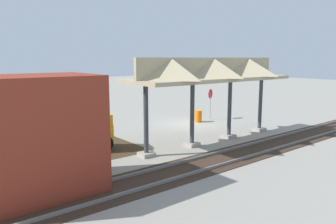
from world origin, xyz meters
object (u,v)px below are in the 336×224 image
brick_utility_building (30,136)px  backhoe (78,128)px  stop_sign (210,97)px  traffic_barrel (198,116)px

brick_utility_building → backhoe: bearing=-130.5°
stop_sign → brick_utility_building: size_ratio=0.52×
brick_utility_building → traffic_barrel: size_ratio=5.20×
backhoe → traffic_barrel: (-10.52, -1.87, -0.82)m
stop_sign → traffic_barrel: 2.06m
brick_utility_building → stop_sign: bearing=-158.1°
stop_sign → backhoe: size_ratio=0.47×
backhoe → traffic_barrel: bearing=-169.9°
backhoe → brick_utility_building: size_ratio=1.10×
brick_utility_building → traffic_barrel: brick_utility_building is taller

